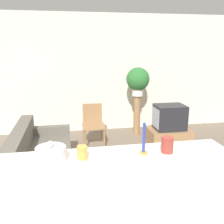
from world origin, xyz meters
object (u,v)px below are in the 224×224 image
at_px(television, 169,117).
at_px(potted_plant, 138,80).
at_px(decorative_bowl, 51,154).
at_px(couch, 40,161).
at_px(wooden_chair, 93,123).

bearing_deg(television, potted_plant, 112.49).
height_order(television, decorative_bowl, decorative_bowl).
height_order(potted_plant, decorative_bowl, potted_plant).
distance_m(couch, potted_plant, 2.78).
xyz_separation_m(television, potted_plant, (-0.38, 0.93, 0.61)).
distance_m(wooden_chair, potted_plant, 1.38).
relative_size(couch, wooden_chair, 2.15).
distance_m(television, wooden_chair, 1.53).
bearing_deg(wooden_chair, potted_plant, 21.82).
bearing_deg(wooden_chair, couch, -126.69).
xyz_separation_m(couch, wooden_chair, (0.94, 1.26, 0.18)).
xyz_separation_m(potted_plant, decorative_bowl, (-1.68, -3.44, -0.10)).
distance_m(television, decorative_bowl, 3.29).
bearing_deg(decorative_bowl, potted_plant, 64.00).
bearing_deg(potted_plant, decorative_bowl, -116.00).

